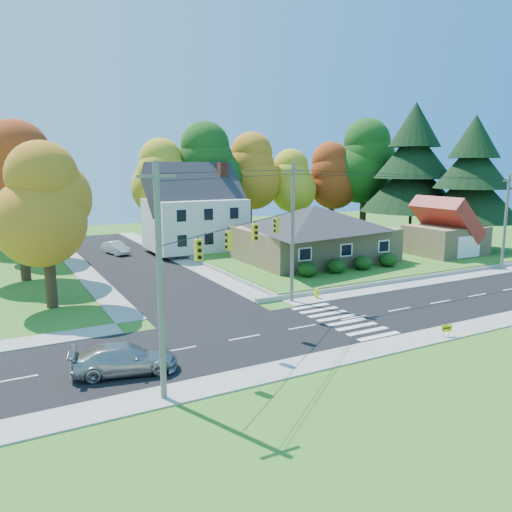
{
  "coord_description": "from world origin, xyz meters",
  "views": [
    {
      "loc": [
        -20.44,
        -24.48,
        9.84
      ],
      "look_at": [
        -2.93,
        8.0,
        3.08
      ],
      "focal_mm": 35.0,
      "sensor_mm": 36.0,
      "label": 1
    }
  ],
  "objects_px": {
    "ranch_house": "(315,232)",
    "silver_sedan": "(124,359)",
    "white_car": "(116,248)",
    "fire_hydrant": "(317,294)"
  },
  "relations": [
    {
      "from": "ranch_house",
      "to": "silver_sedan",
      "type": "distance_m",
      "value": 29.38
    },
    {
      "from": "silver_sedan",
      "to": "white_car",
      "type": "height_order",
      "value": "silver_sedan"
    },
    {
      "from": "ranch_house",
      "to": "silver_sedan",
      "type": "relative_size",
      "value": 2.94
    },
    {
      "from": "white_car",
      "to": "fire_hydrant",
      "type": "bearing_deg",
      "value": -86.21
    },
    {
      "from": "ranch_house",
      "to": "silver_sedan",
      "type": "height_order",
      "value": "ranch_house"
    },
    {
      "from": "ranch_house",
      "to": "silver_sedan",
      "type": "bearing_deg",
      "value": -142.76
    },
    {
      "from": "silver_sedan",
      "to": "fire_hydrant",
      "type": "height_order",
      "value": "silver_sedan"
    },
    {
      "from": "white_car",
      "to": "fire_hydrant",
      "type": "xyz_separation_m",
      "value": [
        8.81,
        -26.08,
        -0.33
      ]
    },
    {
      "from": "silver_sedan",
      "to": "white_car",
      "type": "bearing_deg",
      "value": 0.16
    },
    {
      "from": "silver_sedan",
      "to": "white_car",
      "type": "xyz_separation_m",
      "value": [
        7.08,
        32.82,
        -0.02
      ]
    }
  ]
}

